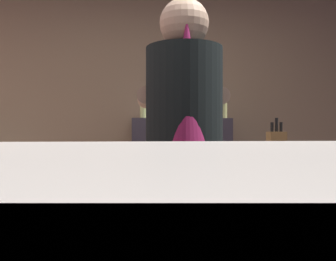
{
  "coord_description": "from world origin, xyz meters",
  "views": [
    {
      "loc": [
        -0.15,
        -1.43,
        1.11
      ],
      "look_at": [
        -0.08,
        -0.75,
        1.11
      ],
      "focal_mm": 38.12,
      "sensor_mm": 36.0,
      "label": 1
    }
  ],
  "objects_px": {
    "knife_block": "(277,147)",
    "bottle_vinegar": "(223,110)",
    "bottle_olive_oil": "(143,111)",
    "bottle_soy": "(163,111)",
    "bottle_hot_sauce": "(187,109)",
    "bartender": "(184,159)",
    "chefs_knife": "(224,167)",
    "mixing_bowl": "(93,162)"
  },
  "relations": [
    {
      "from": "knife_block",
      "to": "bottle_vinegar",
      "type": "distance_m",
      "value": 1.29
    },
    {
      "from": "bottle_olive_oil",
      "to": "bottle_soy",
      "type": "height_order",
      "value": "bottle_soy"
    },
    {
      "from": "bottle_hot_sauce",
      "to": "bottle_vinegar",
      "type": "bearing_deg",
      "value": -14.72
    },
    {
      "from": "bartender",
      "to": "chefs_knife",
      "type": "xyz_separation_m",
      "value": [
        0.28,
        0.41,
        -0.08
      ]
    },
    {
      "from": "bottle_olive_oil",
      "to": "bottle_soy",
      "type": "bearing_deg",
      "value": -24.83
    },
    {
      "from": "bartender",
      "to": "knife_block",
      "type": "bearing_deg",
      "value": -49.95
    },
    {
      "from": "knife_block",
      "to": "bottle_hot_sauce",
      "type": "height_order",
      "value": "bottle_hot_sauce"
    },
    {
      "from": "knife_block",
      "to": "bottle_olive_oil",
      "type": "distance_m",
      "value": 1.53
    },
    {
      "from": "bartender",
      "to": "mixing_bowl",
      "type": "bearing_deg",
      "value": 43.96
    },
    {
      "from": "bottle_hot_sauce",
      "to": "bottle_olive_oil",
      "type": "distance_m",
      "value": 0.43
    },
    {
      "from": "bartender",
      "to": "mixing_bowl",
      "type": "height_order",
      "value": "bartender"
    },
    {
      "from": "bottle_vinegar",
      "to": "knife_block",
      "type": "bearing_deg",
      "value": -89.56
    },
    {
      "from": "bottle_olive_oil",
      "to": "mixing_bowl",
      "type": "bearing_deg",
      "value": -103.52
    },
    {
      "from": "chefs_knife",
      "to": "bottle_vinegar",
      "type": "distance_m",
      "value": 1.45
    },
    {
      "from": "knife_block",
      "to": "chefs_knife",
      "type": "bearing_deg",
      "value": -164.47
    },
    {
      "from": "knife_block",
      "to": "bottle_soy",
      "type": "bearing_deg",
      "value": 116.11
    },
    {
      "from": "bottle_vinegar",
      "to": "bartender",
      "type": "bearing_deg",
      "value": -109.37
    },
    {
      "from": "bartender",
      "to": "mixing_bowl",
      "type": "xyz_separation_m",
      "value": [
        -0.45,
        0.49,
        -0.05
      ]
    },
    {
      "from": "bottle_olive_oil",
      "to": "chefs_knife",
      "type": "bearing_deg",
      "value": -73.16
    },
    {
      "from": "mixing_bowl",
      "to": "bottle_soy",
      "type": "bearing_deg",
      "value": 68.19
    },
    {
      "from": "knife_block",
      "to": "mixing_bowl",
      "type": "distance_m",
      "value": 1.08
    },
    {
      "from": "chefs_knife",
      "to": "bottle_vinegar",
      "type": "height_order",
      "value": "bottle_vinegar"
    },
    {
      "from": "bottle_olive_oil",
      "to": "bottle_vinegar",
      "type": "xyz_separation_m",
      "value": [
        0.76,
        -0.03,
        0.02
      ]
    },
    {
      "from": "mixing_bowl",
      "to": "bottle_hot_sauce",
      "type": "bearing_deg",
      "value": 61.41
    },
    {
      "from": "knife_block",
      "to": "mixing_bowl",
      "type": "relative_size",
      "value": 1.37
    },
    {
      "from": "bottle_soy",
      "to": "knife_block",
      "type": "bearing_deg",
      "value": -63.89
    },
    {
      "from": "mixing_bowl",
      "to": "knife_block",
      "type": "bearing_deg",
      "value": 0.65
    },
    {
      "from": "mixing_bowl",
      "to": "bottle_olive_oil",
      "type": "bearing_deg",
      "value": 76.48
    },
    {
      "from": "mixing_bowl",
      "to": "bottle_olive_oil",
      "type": "height_order",
      "value": "bottle_olive_oil"
    },
    {
      "from": "bottle_olive_oil",
      "to": "bottle_hot_sauce",
      "type": "bearing_deg",
      "value": 7.17
    },
    {
      "from": "bottle_hot_sauce",
      "to": "bottle_soy",
      "type": "height_order",
      "value": "bottle_hot_sauce"
    },
    {
      "from": "bartender",
      "to": "bottle_olive_oil",
      "type": "xyz_separation_m",
      "value": [
        -0.14,
        1.79,
        0.31
      ]
    },
    {
      "from": "bottle_soy",
      "to": "bottle_olive_oil",
      "type": "bearing_deg",
      "value": 155.17
    },
    {
      "from": "bottle_vinegar",
      "to": "bottle_olive_oil",
      "type": "bearing_deg",
      "value": 177.45
    },
    {
      "from": "mixing_bowl",
      "to": "chefs_knife",
      "type": "bearing_deg",
      "value": -6.58
    },
    {
      "from": "bottle_olive_oil",
      "to": "bottle_vinegar",
      "type": "relative_size",
      "value": 0.81
    },
    {
      "from": "bottle_hot_sauce",
      "to": "bottle_vinegar",
      "type": "height_order",
      "value": "bottle_hot_sauce"
    },
    {
      "from": "chefs_knife",
      "to": "mixing_bowl",
      "type": "bearing_deg",
      "value": 156.69
    },
    {
      "from": "bottle_soy",
      "to": "bottle_hot_sauce",
      "type": "bearing_deg",
      "value": 28.31
    },
    {
      "from": "knife_block",
      "to": "chefs_knife",
      "type": "xyz_separation_m",
      "value": [
        -0.35,
        -0.1,
        -0.1
      ]
    },
    {
      "from": "bartender",
      "to": "bottle_vinegar",
      "type": "xyz_separation_m",
      "value": [
        0.62,
        1.76,
        0.32
      ]
    },
    {
      "from": "bartender",
      "to": "knife_block",
      "type": "height_order",
      "value": "bartender"
    }
  ]
}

